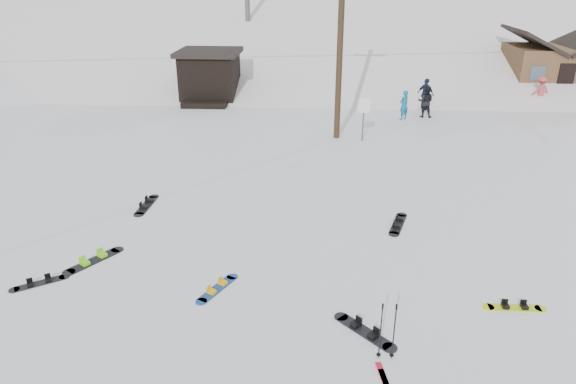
{
  "coord_description": "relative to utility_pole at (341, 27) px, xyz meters",
  "views": [
    {
      "loc": [
        1.22,
        -7.89,
        6.8
      ],
      "look_at": [
        0.44,
        4.55,
        1.4
      ],
      "focal_mm": 32.0,
      "sensor_mm": 36.0,
      "label": 1
    }
  ],
  "objects": [
    {
      "name": "hero_snowboard",
      "position": [
        -3.04,
        -11.99,
        -4.66
      ],
      "size": [
        0.8,
        1.3,
        0.1
      ],
      "rotation": [
        0.0,
        0.0,
        1.1
      ],
      "color": "#174796",
      "rests_on": "ground"
    },
    {
      "name": "utility_pole",
      "position": [
        0.0,
        0.0,
        0.0
      ],
      "size": [
        2.0,
        0.26,
        9.0
      ],
      "color": "#3A2819",
      "rests_on": "ground"
    },
    {
      "name": "skier_pink",
      "position": [
        11.26,
        6.8,
        -3.91
      ],
      "size": [
        1.12,
        0.86,
        1.54
      ],
      "primitive_type": "imported",
      "rotation": [
        0.0,
        0.0,
        3.46
      ],
      "color": "#BC4246",
      "rests_on": "ground"
    },
    {
      "name": "skier_dark",
      "position": [
        4.5,
        3.75,
        -3.89
      ],
      "size": [
        0.89,
        0.76,
        1.58
      ],
      "primitive_type": "imported",
      "rotation": [
        0.0,
        0.0,
        2.9
      ],
      "color": "black",
      "rests_on": "ground"
    },
    {
      "name": "board_scatter_c",
      "position": [
        -6.42,
        -10.95,
        -4.65
      ],
      "size": [
        1.1,
        1.47,
        0.12
      ],
      "rotation": [
        0.0,
        0.0,
        0.98
      ],
      "color": "black",
      "rests_on": "ground"
    },
    {
      "name": "board_scatter_b",
      "position": [
        -6.14,
        -7.57,
        -4.65
      ],
      "size": [
        0.36,
        1.67,
        0.12
      ],
      "rotation": [
        0.0,
        0.0,
        1.53
      ],
      "color": "black",
      "rests_on": "ground"
    },
    {
      "name": "trail_sign",
      "position": [
        1.1,
        -0.42,
        -3.41
      ],
      "size": [
        0.5,
        0.09,
        1.85
      ],
      "color": "#595B60",
      "rests_on": "ground"
    },
    {
      "name": "lift_hut",
      "position": [
        -7.0,
        6.94,
        -3.32
      ],
      "size": [
        3.4,
        4.1,
        2.75
      ],
      "color": "black",
      "rests_on": "ground"
    },
    {
      "name": "ski_slope",
      "position": [
        -2.0,
        41.0,
        -16.68
      ],
      "size": [
        60.0,
        85.24,
        65.97
      ],
      "primitive_type": "cube",
      "rotation": [
        0.31,
        0.0,
        0.0
      ],
      "color": "white",
      "rests_on": "ground"
    },
    {
      "name": "board_scatter_d",
      "position": [
        0.25,
        -13.33,
        -4.65
      ],
      "size": [
        1.22,
        1.22,
        0.11
      ],
      "rotation": [
        0.0,
        0.0,
        -0.78
      ],
      "color": "black",
      "rests_on": "ground"
    },
    {
      "name": "treeline_crest",
      "position": [
        -2.0,
        72.0,
        -4.68
      ],
      "size": [
        50.0,
        6.0,
        10.0
      ],
      "primitive_type": null,
      "color": "black",
      "rests_on": "ski_slope"
    },
    {
      "name": "ridge_left",
      "position": [
        -38.0,
        34.0,
        -15.68
      ],
      "size": [
        47.54,
        95.03,
        58.38
      ],
      "primitive_type": "cube",
      "rotation": [
        0.23,
        0.07,
        0.14
      ],
      "color": "white",
      "rests_on": "ground"
    },
    {
      "name": "cabin",
      "position": [
        13.0,
        10.0,
        -3.2
      ],
      "size": [
        5.39,
        4.4,
        3.77
      ],
      "color": "brown",
      "rests_on": "ground"
    },
    {
      "name": "board_scatter_f",
      "position": [
        1.59,
        -8.4,
        -4.65
      ],
      "size": [
        0.7,
        1.56,
        0.11
      ],
      "rotation": [
        0.0,
        0.0,
        1.26
      ],
      "color": "black",
      "rests_on": "ground"
    },
    {
      "name": "ski_poles",
      "position": [
        0.59,
        -14.05,
        -4.05
      ],
      "size": [
        0.34,
        0.09,
        1.23
      ],
      "color": "black",
      "rests_on": "ground"
    },
    {
      "name": "ground",
      "position": [
        -2.0,
        -14.0,
        -4.68
      ],
      "size": [
        200.0,
        200.0,
        0.0
      ],
      "primitive_type": "plane",
      "color": "white",
      "rests_on": "ground"
    },
    {
      "name": "board_scatter_e",
      "position": [
        3.59,
        -12.31,
        -4.66
      ],
      "size": [
        1.38,
        0.27,
        0.1
      ],
      "rotation": [
        0.0,
        0.0,
        0.01
      ],
      "color": "#E4FC1C",
      "rests_on": "ground"
    },
    {
      "name": "skier_teal",
      "position": [
        3.36,
        3.2,
        -3.96
      ],
      "size": [
        0.63,
        0.59,
        1.44
      ],
      "primitive_type": "imported",
      "rotation": [
        0.0,
        0.0,
        3.79
      ],
      "color": "#0D6183",
      "rests_on": "ground"
    },
    {
      "name": "board_scatter_a",
      "position": [
        -7.28,
        -12.03,
        -4.66
      ],
      "size": [
        1.15,
        0.86,
        0.09
      ],
      "rotation": [
        0.0,
        0.0,
        0.59
      ],
      "color": "black",
      "rests_on": "ground"
    },
    {
      "name": "skier_navy",
      "position": [
        4.77,
        5.24,
        -3.86
      ],
      "size": [
        0.98,
        0.96,
        1.65
      ],
      "primitive_type": "imported",
      "rotation": [
        0.0,
        0.0,
        2.38
      ],
      "color": "#171D3A",
      "rests_on": "ground"
    }
  ]
}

